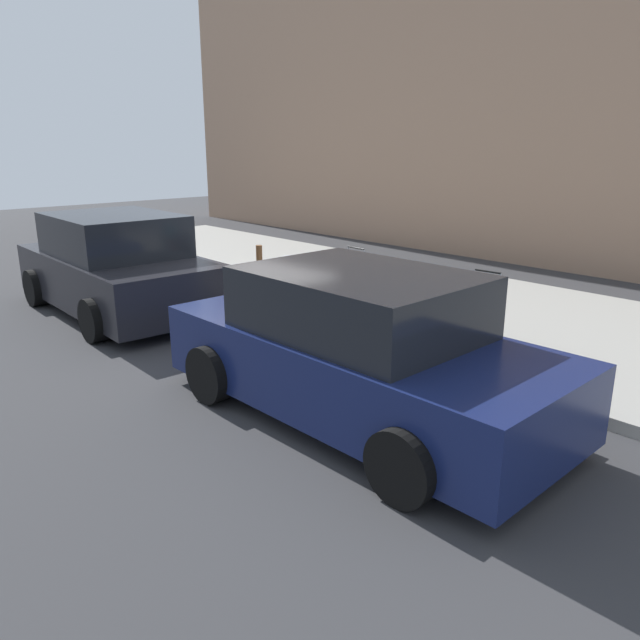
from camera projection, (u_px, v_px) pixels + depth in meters
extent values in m
plane|color=#333335|center=(241.00, 309.00, 10.41)|extent=(40.00, 40.00, 0.00)
cube|color=#9E9B93|center=(345.00, 283.00, 12.02)|extent=(18.00, 5.00, 0.14)
cube|color=#9E7A60|center=(530.00, 2.00, 14.32)|extent=(24.00, 3.00, 11.87)
cube|color=#0F606B|center=(484.00, 321.00, 7.86)|extent=(0.43, 0.26, 0.78)
cube|color=black|center=(484.00, 321.00, 7.86)|extent=(0.43, 0.07, 0.79)
cylinder|color=gray|center=(500.00, 284.00, 7.60)|extent=(0.02, 0.02, 0.26)
cylinder|color=gray|center=(475.00, 280.00, 7.83)|extent=(0.02, 0.02, 0.26)
cylinder|color=black|center=(488.00, 272.00, 7.68)|extent=(0.36, 0.05, 0.02)
cylinder|color=black|center=(495.00, 351.00, 7.84)|extent=(0.05, 0.02, 0.04)
cylinder|color=black|center=(469.00, 345.00, 8.08)|extent=(0.05, 0.02, 0.04)
cube|color=red|center=(449.00, 324.00, 8.18)|extent=(0.42, 0.24, 0.52)
cube|color=black|center=(449.00, 324.00, 8.18)|extent=(0.43, 0.05, 0.53)
cylinder|color=gray|center=(461.00, 307.00, 7.98)|extent=(0.02, 0.02, 0.04)
cylinder|color=gray|center=(439.00, 302.00, 8.22)|extent=(0.02, 0.02, 0.04)
cylinder|color=black|center=(450.00, 303.00, 8.09)|extent=(0.36, 0.03, 0.02)
cylinder|color=black|center=(459.00, 344.00, 8.12)|extent=(0.04, 0.02, 0.04)
cylinder|color=black|center=(436.00, 338.00, 8.37)|extent=(0.04, 0.02, 0.04)
cube|color=black|center=(421.00, 311.00, 8.44)|extent=(0.37, 0.22, 0.73)
cube|color=black|center=(421.00, 311.00, 8.44)|extent=(0.37, 0.05, 0.74)
cylinder|color=gray|center=(431.00, 279.00, 8.20)|extent=(0.02, 0.02, 0.21)
cylinder|color=gray|center=(414.00, 276.00, 8.42)|extent=(0.02, 0.02, 0.21)
cylinder|color=black|center=(423.00, 270.00, 8.28)|extent=(0.30, 0.03, 0.02)
cylinder|color=black|center=(428.00, 336.00, 8.42)|extent=(0.04, 0.02, 0.04)
cylinder|color=black|center=(411.00, 331.00, 8.65)|extent=(0.04, 0.02, 0.04)
cube|color=#9EA0A8|center=(400.00, 307.00, 8.82)|extent=(0.40, 0.26, 0.62)
cube|color=black|center=(400.00, 307.00, 8.82)|extent=(0.40, 0.06, 0.63)
cylinder|color=gray|center=(411.00, 281.00, 8.59)|extent=(0.02, 0.02, 0.21)
cylinder|color=gray|center=(392.00, 277.00, 8.81)|extent=(0.02, 0.02, 0.21)
cylinder|color=black|center=(402.00, 272.00, 8.67)|extent=(0.33, 0.04, 0.02)
cylinder|color=black|center=(409.00, 328.00, 8.79)|extent=(0.04, 0.02, 0.04)
cylinder|color=black|center=(390.00, 324.00, 9.01)|extent=(0.04, 0.02, 0.04)
cube|color=maroon|center=(378.00, 302.00, 9.17)|extent=(0.43, 0.21, 0.59)
cube|color=black|center=(378.00, 302.00, 9.17)|extent=(0.43, 0.06, 0.60)
cylinder|color=gray|center=(387.00, 274.00, 8.91)|extent=(0.02, 0.02, 0.32)
cylinder|color=gray|center=(370.00, 271.00, 9.18)|extent=(0.02, 0.02, 0.32)
cylinder|color=black|center=(379.00, 262.00, 9.00)|extent=(0.36, 0.04, 0.02)
cylinder|color=black|center=(386.00, 322.00, 9.11)|extent=(0.04, 0.02, 0.04)
cylinder|color=black|center=(369.00, 317.00, 9.38)|extent=(0.04, 0.02, 0.04)
cube|color=navy|center=(355.00, 290.00, 9.50)|extent=(0.45, 0.27, 0.77)
cube|color=black|center=(355.00, 290.00, 9.50)|extent=(0.45, 0.08, 0.79)
cylinder|color=gray|center=(364.00, 259.00, 9.21)|extent=(0.02, 0.02, 0.28)
cylinder|color=gray|center=(348.00, 255.00, 9.50)|extent=(0.02, 0.02, 0.28)
cylinder|color=black|center=(356.00, 248.00, 9.32)|extent=(0.38, 0.06, 0.02)
cylinder|color=black|center=(363.00, 315.00, 9.46)|extent=(0.05, 0.02, 0.04)
cylinder|color=black|center=(347.00, 310.00, 9.75)|extent=(0.05, 0.02, 0.04)
cube|color=#59601E|center=(335.00, 293.00, 9.87)|extent=(0.38, 0.25, 0.52)
cube|color=black|center=(335.00, 293.00, 9.87)|extent=(0.37, 0.06, 0.53)
cylinder|color=gray|center=(342.00, 270.00, 9.64)|extent=(0.02, 0.02, 0.28)
cylinder|color=gray|center=(329.00, 267.00, 9.87)|extent=(0.02, 0.02, 0.28)
cylinder|color=black|center=(335.00, 260.00, 9.72)|extent=(0.31, 0.04, 0.02)
cylinder|color=black|center=(341.00, 309.00, 9.82)|extent=(0.04, 0.02, 0.04)
cylinder|color=black|center=(329.00, 305.00, 10.05)|extent=(0.04, 0.02, 0.04)
cube|color=#0F606B|center=(315.00, 288.00, 10.17)|extent=(0.43, 0.24, 0.53)
cube|color=black|center=(315.00, 288.00, 10.17)|extent=(0.44, 0.06, 0.54)
cylinder|color=gray|center=(322.00, 267.00, 9.93)|extent=(0.02, 0.02, 0.24)
cylinder|color=gray|center=(308.00, 264.00, 10.19)|extent=(0.02, 0.02, 0.24)
cylinder|color=black|center=(315.00, 258.00, 10.03)|extent=(0.37, 0.04, 0.02)
cylinder|color=black|center=(322.00, 304.00, 10.10)|extent=(0.04, 0.02, 0.04)
cylinder|color=black|center=(308.00, 300.00, 10.37)|extent=(0.04, 0.02, 0.04)
cylinder|color=#99999E|center=(288.00, 280.00, 10.60)|extent=(0.20, 0.20, 0.59)
sphere|color=#99999E|center=(287.00, 261.00, 10.51)|extent=(0.21, 0.21, 0.21)
cylinder|color=#99999E|center=(282.00, 277.00, 10.70)|extent=(0.09, 0.10, 0.09)
cylinder|color=#99999E|center=(293.00, 280.00, 10.49)|extent=(0.09, 0.10, 0.09)
cylinder|color=brown|center=(260.00, 269.00, 10.90)|extent=(0.11, 0.11, 0.85)
cube|color=#141E4C|center=(358.00, 366.00, 6.21)|extent=(4.36, 1.85, 0.75)
cube|color=black|center=(359.00, 302.00, 6.02)|extent=(2.28, 1.69, 0.61)
cylinder|color=black|center=(210.00, 374.00, 6.62)|extent=(0.64, 0.23, 0.64)
cylinder|color=black|center=(330.00, 339.00, 7.82)|extent=(0.64, 0.23, 0.64)
cylinder|color=black|center=(403.00, 467.00, 4.73)|extent=(0.64, 0.23, 0.64)
cylinder|color=black|center=(522.00, 401.00, 5.94)|extent=(0.64, 0.23, 0.64)
cube|color=black|center=(118.00, 278.00, 10.11)|extent=(4.33, 2.02, 0.80)
cube|color=black|center=(114.00, 234.00, 9.91)|extent=(2.28, 1.80, 0.66)
cylinder|color=black|center=(35.00, 288.00, 10.55)|extent=(0.65, 0.24, 0.64)
cylinder|color=black|center=(139.00, 273.00, 11.75)|extent=(0.65, 0.24, 0.64)
cylinder|color=black|center=(94.00, 320.00, 8.62)|extent=(0.65, 0.24, 0.64)
cylinder|color=black|center=(210.00, 299.00, 9.82)|extent=(0.65, 0.24, 0.64)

